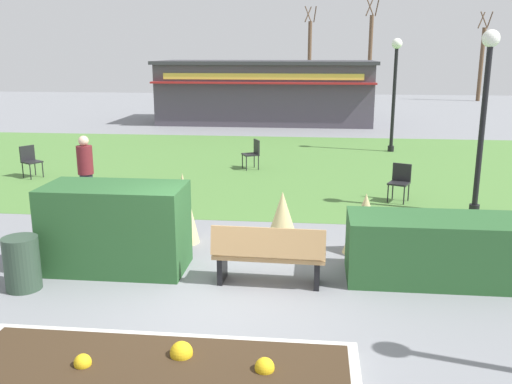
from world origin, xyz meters
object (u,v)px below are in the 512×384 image
lamppost_far (395,81)px  cafe_chair_east (253,152)px  trash_bin (22,263)px  cafe_chair_center (400,179)px  food_kiosk (266,92)px  person_strolling (86,173)px  park_bench (269,255)px  tree_left_bg (309,58)px  parked_car_west_slot (257,96)px  tree_center_bg (370,56)px  tree_right_bg (481,62)px  lamppost_mid (485,100)px  cafe_chair_west (30,159)px

lamppost_far → cafe_chair_east: 6.07m
trash_bin → cafe_chair_center: size_ratio=0.91×
lamppost_far → food_kiosk: (-5.18, 7.99, -0.95)m
trash_bin → person_strolling: bearing=99.7°
park_bench → tree_left_bg: size_ratio=0.26×
trash_bin → cafe_chair_center: (6.29, 5.77, 0.12)m
tree_left_bg → cafe_chair_center: bearing=-85.0°
parked_car_west_slot → tree_center_bg: (7.54, 4.32, 2.47)m
person_strolling → tree_right_bg: bearing=-122.3°
lamppost_mid → tree_right_bg: size_ratio=0.64×
tree_center_bg → cafe_chair_center: bearing=-93.4°
lamppost_far → person_strolling: size_ratio=2.30×
parked_car_west_slot → park_bench: bearing=-83.6°
cafe_chair_east → food_kiosk: bearing=93.3°
lamppost_mid → tree_right_bg: 30.79m
cafe_chair_west → tree_left_bg: 29.56m
lamppost_far → tree_right_bg: size_ratio=0.64×
trash_bin → cafe_chair_east: 9.43m
parked_car_west_slot → tree_left_bg: (3.26, 6.35, 2.32)m
cafe_chair_east → cafe_chair_center: 5.11m
lamppost_mid → parked_car_west_slot: bearing=106.7°
lamppost_mid → tree_right_bg: tree_right_bg is taller
person_strolling → tree_center_bg: 30.98m
food_kiosk → tree_left_bg: size_ratio=1.58×
lamppost_far → tree_center_bg: size_ratio=0.56×
person_strolling → parked_car_west_slot: bearing=-96.4°
tree_right_bg → tree_center_bg: 7.89m
person_strolling → trash_bin: bearing=95.8°
park_bench → tree_right_bg: (12.14, 34.09, 2.22)m
lamppost_far → cafe_chair_center: (-0.66, -6.90, -1.94)m
park_bench → cafe_chair_west: (-7.31, 6.77, 0.05)m
lamppost_mid → trash_bin: (-7.78, -4.90, -2.06)m
park_bench → parked_car_west_slot: bearing=96.4°
lamppost_mid → person_strolling: lamppost_mid is taller
cafe_chair_east → tree_center_bg: bearing=77.4°
food_kiosk → cafe_chair_west: food_kiosk is taller
trash_bin → cafe_chair_east: cafe_chair_east is taller
cafe_chair_west → tree_right_bg: size_ratio=0.15×
cafe_chair_east → parked_car_west_slot: size_ratio=0.21×
park_bench → person_strolling: (-4.33, 3.61, 0.38)m
tree_left_bg → tree_right_bg: (12.11, -1.22, -0.27)m
park_bench → lamppost_mid: 6.34m
trash_bin → tree_left_bg: 36.12m
cafe_chair_west → tree_center_bg: tree_center_bg is taller
lamppost_far → food_kiosk: lamppost_far is taller
cafe_chair_west → cafe_chair_center: (9.97, -1.54, 0.00)m
food_kiosk → tree_left_bg: bearing=82.9°
lamppost_far → cafe_chair_west: 12.06m
tree_center_bg → park_bench: bearing=-97.4°
tree_left_bg → lamppost_mid: bearing=-82.4°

